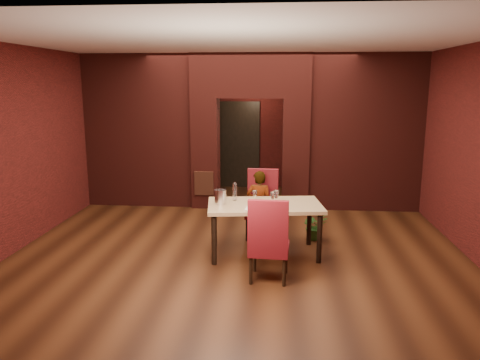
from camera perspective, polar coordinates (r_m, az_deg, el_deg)
The scene contains 25 objects.
floor at distance 8.19m, azimuth 0.36°, elevation -6.81°, with size 8.00×8.00×0.00m, color #432210.
ceiling at distance 7.79m, azimuth 0.39°, elevation 16.13°, with size 7.00×8.00×0.04m, color silver.
wall_back at distance 11.80m, azimuth 1.88°, elevation 6.85°, with size 7.00×0.04×3.20m, color maroon.
wall_front at distance 3.92m, azimuth -4.15°, elevation -3.15°, with size 7.00×0.04×3.20m, color maroon.
wall_left at distance 8.81m, azimuth -23.02°, elevation 4.27°, with size 0.04×8.00×3.20m, color maroon.
wall_right at distance 8.33m, azimuth 25.20°, elevation 3.70°, with size 0.04×8.00×3.20m, color maroon.
pillar_left at distance 9.97m, azimuth -4.20°, elevation 3.32°, with size 0.55×0.55×2.30m, color maroon.
pillar_right at distance 9.85m, azimuth 6.80°, elevation 3.17°, with size 0.55×0.55×2.30m, color maroon.
lintel at distance 9.76m, azimuth 1.31°, elevation 12.59°, with size 2.45×0.55×0.90m, color maroon.
wing_wall_left at distance 10.23m, azimuth -12.12°, elevation 5.85°, with size 2.27×0.35×3.20m, color maroon.
wing_wall_right at distance 9.95m, azimuth 15.05°, elevation 5.55°, with size 2.27×0.35×3.20m, color maroon.
vent_panel at distance 9.79m, azimuth -4.42°, elevation -0.41°, with size 0.40×0.03×0.50m, color #9E492E.
rear_door at distance 11.82m, azimuth -0.09°, elevation 4.19°, with size 0.90×0.08×2.10m, color black.
rear_door_frame at distance 11.79m, azimuth -0.11°, elevation 4.16°, with size 1.02×0.04×2.22m, color black.
dining_table at distance 7.24m, azimuth 2.99°, elevation -5.99°, with size 1.71×0.96×0.80m, color tan.
chair_far at distance 7.95m, azimuth 2.66°, elevation -3.03°, with size 0.53×0.53×1.16m, color maroon.
chair_near at distance 6.30m, azimuth 3.58°, elevation -7.08°, with size 0.52×0.52×1.15m, color maroon.
person_seated at distance 7.88m, azimuth 2.34°, elevation -3.09°, with size 0.43×0.28×1.18m, color silver.
wine_glass_a at distance 7.13m, azimuth 1.81°, elevation -2.08°, with size 0.08×0.08×0.20m, color silver, non-canonical shape.
wine_glass_b at distance 7.05m, azimuth 4.45°, elevation -2.17°, with size 0.09×0.09×0.22m, color white, non-canonical shape.
wine_glass_c at distance 7.04m, azimuth 3.99°, elevation -2.27°, with size 0.08×0.08×0.20m, color white, non-canonical shape.
tasting_sheet at distance 6.85m, azimuth 1.84°, elevation -3.49°, with size 0.27×0.20×0.00m, color white.
wine_bucket at distance 7.09m, azimuth -2.40°, elevation -2.06°, with size 0.18×0.18×0.22m, color silver.
water_bottle at distance 7.31m, azimuth -0.64°, elevation -1.38°, with size 0.07×0.07×0.28m, color silver.
potted_plant at distance 8.05m, azimuth 9.09°, elevation -5.56°, with size 0.42×0.36×0.46m, color #275C1F.
Camera 1 is at (0.60, -7.74, 2.60)m, focal length 35.00 mm.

